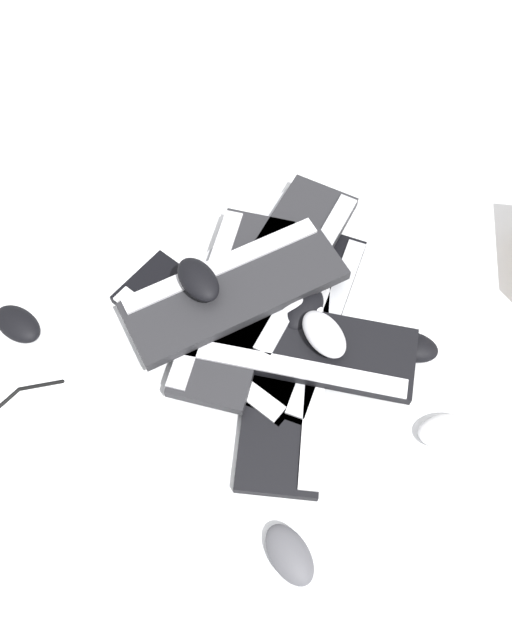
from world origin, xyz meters
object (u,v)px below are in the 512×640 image
at_px(keyboard_0, 214,335).
at_px(keyboard_3, 247,262).
at_px(mouse_6, 289,555).
at_px(keyboard_1, 287,381).
at_px(mouse_4, 304,310).
at_px(mouse_0, 18,324).
at_px(keyboard_4, 300,346).
at_px(keyboard_7, 234,288).
at_px(mouse_3, 198,280).
at_px(keyboard_5, 285,263).
at_px(mouse_2, 324,334).
at_px(mouse_5, 296,306).
at_px(keyboard_2, 303,318).
at_px(mouse_1, 447,431).
at_px(mouse_7, 410,346).
at_px(keyboard_6, 233,303).

distance_m(keyboard_0, keyboard_3, 0.19).
xyz_separation_m(keyboard_0, mouse_6, (-0.03, 0.44, 0.01)).
height_order(keyboard_1, mouse_4, mouse_4).
xyz_separation_m(keyboard_3, mouse_0, (0.48, 0.03, 0.01)).
distance_m(keyboard_4, keyboard_7, 0.17).
bearing_deg(mouse_3, mouse_0, -116.74).
bearing_deg(keyboard_5, mouse_4, 91.84).
xyz_separation_m(keyboard_0, mouse_2, (-0.20, 0.09, 0.07)).
distance_m(keyboard_3, mouse_5, 0.17).
xyz_separation_m(keyboard_2, mouse_1, (-0.19, 0.30, 0.01)).
height_order(keyboard_5, mouse_7, keyboard_5).
distance_m(keyboard_1, keyboard_5, 0.25).
bearing_deg(mouse_4, keyboard_3, 72.32).
bearing_deg(keyboard_6, keyboard_4, 128.49).
bearing_deg(mouse_1, keyboard_6, -40.18).
bearing_deg(mouse_4, mouse_5, 93.51).
bearing_deg(mouse_1, mouse_3, -37.64).
xyz_separation_m(keyboard_4, mouse_0, (0.53, -0.21, -0.02)).
height_order(keyboard_6, keyboard_7, keyboard_7).
height_order(keyboard_3, keyboard_4, keyboard_4).
bearing_deg(keyboard_7, mouse_4, 150.64).
height_order(mouse_5, mouse_6, mouse_5).
bearing_deg(keyboard_3, mouse_6, 82.03).
distance_m(mouse_0, mouse_2, 0.61).
xyz_separation_m(mouse_1, mouse_5, (0.20, -0.31, 0.03)).
distance_m(keyboard_1, keyboard_6, 0.19).
bearing_deg(keyboard_7, mouse_1, 130.05).
relative_size(mouse_0, mouse_6, 1.00).
height_order(mouse_2, mouse_3, mouse_3).
height_order(mouse_0, mouse_4, mouse_4).
bearing_deg(keyboard_3, mouse_1, 119.34).
bearing_deg(mouse_5, mouse_1, 155.44).
height_order(keyboard_0, mouse_4, mouse_4).
distance_m(keyboard_3, keyboard_6, 0.13).
distance_m(keyboard_1, mouse_6, 0.32).
distance_m(keyboard_0, keyboard_4, 0.18).
relative_size(keyboard_5, mouse_5, 3.87).
height_order(keyboard_0, mouse_0, mouse_0).
distance_m(keyboard_3, keyboard_7, 0.12).
relative_size(keyboard_7, mouse_4, 4.20).
bearing_deg(keyboard_6, mouse_1, 131.82).
relative_size(keyboard_3, mouse_7, 4.15).
height_order(keyboard_3, mouse_5, mouse_5).
distance_m(keyboard_6, mouse_5, 0.13).
distance_m(mouse_6, mouse_7, 0.46).
relative_size(keyboard_0, keyboard_3, 0.97).
bearing_deg(mouse_1, keyboard_0, -31.95).
xyz_separation_m(keyboard_2, mouse_5, (0.01, -0.01, 0.04)).
relative_size(mouse_0, mouse_2, 1.00).
distance_m(keyboard_1, mouse_5, 0.15).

